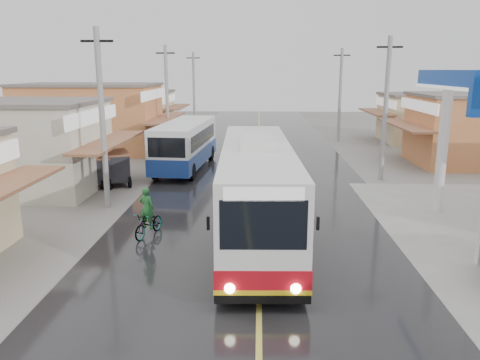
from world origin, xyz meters
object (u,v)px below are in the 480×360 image
at_px(tricycle_near, 114,166).
at_px(tricycle_far, 101,168).
at_px(coach_bus, 256,189).
at_px(second_bus, 185,144).
at_px(cyclist, 148,220).

height_order(tricycle_near, tricycle_far, tricycle_near).
height_order(coach_bus, tricycle_near, coach_bus).
bearing_deg(second_bus, coach_bus, -65.13).
relative_size(second_bus, cyclist, 4.62).
xyz_separation_m(second_bus, tricycle_near, (-3.27, -4.38, -0.55)).
distance_m(second_bus, tricycle_far, 6.09).
xyz_separation_m(second_bus, tricycle_far, (-3.89, -4.64, -0.63)).
relative_size(coach_bus, second_bus, 1.34).
xyz_separation_m(tricycle_near, tricycle_far, (-0.62, -0.26, -0.08)).
height_order(second_bus, cyclist, second_bus).
height_order(coach_bus, second_bus, coach_bus).
bearing_deg(coach_bus, cyclist, -177.81).
bearing_deg(tricycle_near, tricycle_far, 179.74).
distance_m(cyclist, tricycle_near, 8.92).
distance_m(coach_bus, tricycle_far, 11.37).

